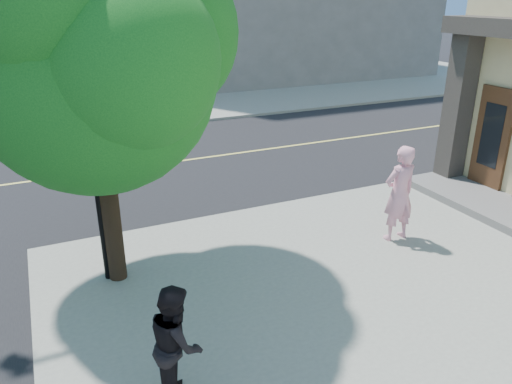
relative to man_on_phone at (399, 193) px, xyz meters
name	(u,v)px	position (x,y,z in m)	size (l,w,h in m)	color
ground	(80,245)	(-6.10, 2.69, -1.14)	(140.00, 140.00, 0.00)	black
road_ew	(62,177)	(-6.10, 7.19, -1.13)	(140.00, 9.00, 0.01)	black
sidewalk_ne	(251,69)	(7.40, 24.19, -1.08)	(29.00, 25.00, 0.12)	gray
man_on_phone	(399,193)	(0.00, 0.00, 0.00)	(0.74, 0.49, 2.04)	pink
pedestrian	(177,343)	(-5.39, -2.38, -0.20)	(0.79, 0.62, 1.63)	black
street_tree	(97,41)	(-5.49, 0.86, 3.13)	(4.84, 4.40, 6.42)	black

